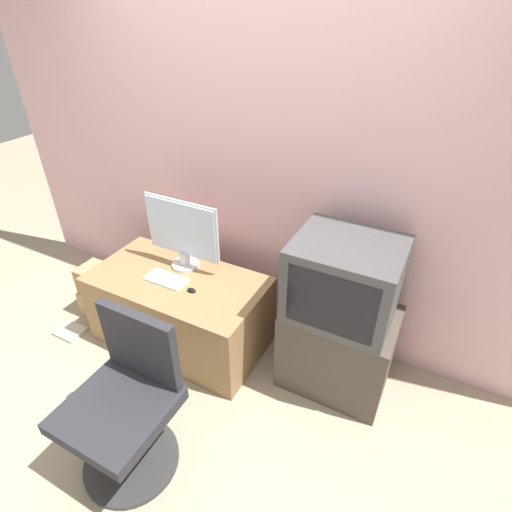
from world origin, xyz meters
name	(u,v)px	position (x,y,z in m)	size (l,w,h in m)	color
ground_plane	(151,445)	(0.00, 0.00, 0.00)	(12.00, 12.00, 0.00)	tan
wall_back	(258,154)	(0.00, 1.32, 1.30)	(4.40, 0.05, 2.60)	beige
desk	(181,310)	(-0.34, 0.79, 0.27)	(1.20, 0.64, 0.55)	#937047
side_stand	(337,347)	(0.76, 0.94, 0.29)	(0.66, 0.48, 0.57)	#4C4238
main_monitor	(182,233)	(-0.38, 0.95, 0.81)	(0.57, 0.19, 0.50)	silver
keyboard	(166,279)	(-0.39, 0.74, 0.55)	(0.29, 0.14, 0.01)	white
mouse	(192,290)	(-0.17, 0.72, 0.56)	(0.06, 0.04, 0.02)	black
crt_tv	(344,280)	(0.74, 0.95, 0.81)	(0.59, 0.51, 0.48)	#474747
office_chair	(127,406)	(-0.03, -0.06, 0.41)	(0.51, 0.51, 0.90)	#333333
cardboard_box_lower	(101,300)	(-1.10, 0.73, 0.11)	(0.23, 0.25, 0.22)	tan
cardboard_box_upper	(95,279)	(-1.10, 0.73, 0.33)	(0.21, 0.22, 0.21)	#A3845B
book	(70,331)	(-1.14, 0.43, 0.01)	(0.20, 0.17, 0.02)	beige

